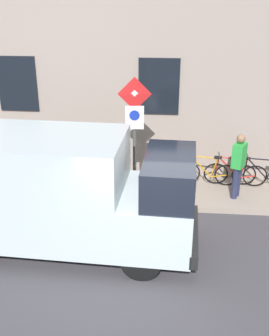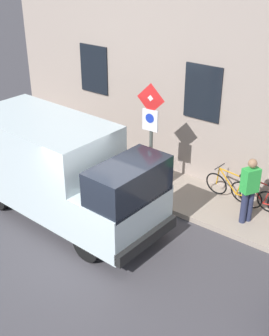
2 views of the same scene
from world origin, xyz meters
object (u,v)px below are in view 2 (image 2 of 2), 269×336
sign_post_stacked (151,126)px  pedestrian (249,189)px  bicycle_red (260,198)px  delivery_van (61,169)px  bicycle_orange (233,189)px

sign_post_stacked → pedestrian: size_ratio=1.77×
bicycle_red → pedestrian: 0.87m
delivery_van → pedestrian: delivery_van is taller
bicycle_orange → pedestrian: bearing=141.3°
bicycle_orange → pedestrian: 1.11m
sign_post_stacked → pedestrian: (0.48, -2.60, -1.13)m
sign_post_stacked → delivery_van: bearing=144.9°
sign_post_stacked → delivery_van: sign_post_stacked is taller
delivery_van → sign_post_stacked: bearing=57.3°
delivery_van → bicycle_orange: delivery_van is taller
delivery_van → bicycle_orange: bearing=45.7°
sign_post_stacked → delivery_van: size_ratio=0.56×
sign_post_stacked → pedestrian: sign_post_stacked is taller
sign_post_stacked → bicycle_orange: bearing=-58.9°
bicycle_red → pedestrian: bearing=88.4°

